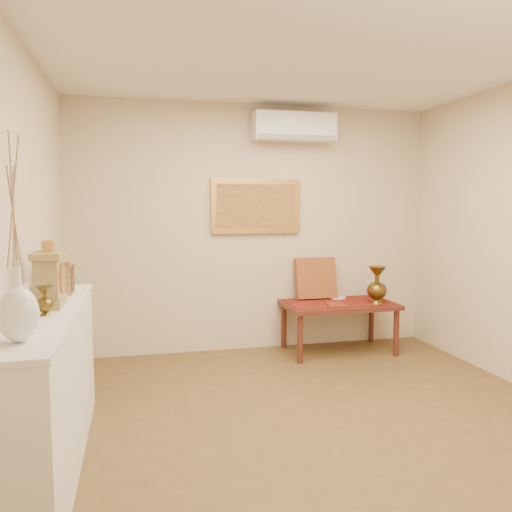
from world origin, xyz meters
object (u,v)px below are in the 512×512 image
object	(u,v)px
white_vase	(15,240)
mantel_clock	(50,278)
brass_urn_tall	(377,281)
low_table	(339,308)
wooden_chest	(61,277)
display_ledge	(49,390)

from	to	relation	value
white_vase	mantel_clock	xyz separation A→B (m)	(0.00, 0.86, -0.30)
brass_urn_tall	low_table	distance (m)	0.51
low_table	wooden_chest	bearing A→B (deg)	-153.73
wooden_chest	low_table	distance (m)	3.03
display_ledge	brass_urn_tall	bearing A→B (deg)	29.39
mantel_clock	wooden_chest	bearing A→B (deg)	88.91
wooden_chest	brass_urn_tall	bearing A→B (deg)	20.72
brass_urn_tall	mantel_clock	xyz separation A→B (m)	(-3.03, -1.56, 0.35)
display_ledge	low_table	distance (m)	3.27
wooden_chest	white_vase	bearing A→B (deg)	-90.43
white_vase	wooden_chest	distance (m)	1.32
mantel_clock	low_table	distance (m)	3.25
brass_urn_tall	display_ledge	bearing A→B (deg)	-150.61
mantel_clock	wooden_chest	distance (m)	0.42
brass_urn_tall	wooden_chest	world-z (taller)	wooden_chest
low_table	brass_urn_tall	bearing A→B (deg)	-24.80
display_ledge	wooden_chest	size ratio (longest dim) A/B	8.28
white_vase	display_ledge	distance (m)	1.19
white_vase	brass_urn_tall	bearing A→B (deg)	38.59
display_ledge	mantel_clock	distance (m)	0.68
mantel_clock	wooden_chest	xyz separation A→B (m)	(0.01, 0.42, -0.05)
white_vase	low_table	xyz separation A→B (m)	(2.67, 2.59, -0.97)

